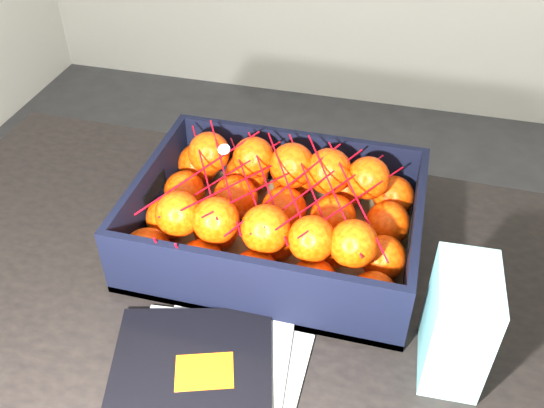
% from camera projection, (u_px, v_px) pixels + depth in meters
% --- Properties ---
extents(table, '(1.22, 0.83, 0.75)m').
position_uv_depth(table, '(236.00, 343.00, 0.95)').
color(table, black).
rests_on(table, ground).
extents(magazine_stack, '(0.28, 0.32, 0.02)m').
position_uv_depth(magazine_stack, '(199.00, 401.00, 0.75)').
color(magazine_stack, silver).
rests_on(magazine_stack, table).
extents(produce_crate, '(0.44, 0.33, 0.12)m').
position_uv_depth(produce_crate, '(277.00, 228.00, 0.96)').
color(produce_crate, olive).
rests_on(produce_crate, table).
extents(clementine_heap, '(0.42, 0.31, 0.13)m').
position_uv_depth(clementine_heap, '(275.00, 212.00, 0.94)').
color(clementine_heap, '#FF3C05').
rests_on(clementine_heap, produce_crate).
extents(mesh_net, '(0.36, 0.29, 0.10)m').
position_uv_depth(mesh_net, '(272.00, 187.00, 0.90)').
color(mesh_net, red).
rests_on(mesh_net, clementine_heap).
extents(retail_carton, '(0.08, 0.11, 0.17)m').
position_uv_depth(retail_carton, '(458.00, 324.00, 0.75)').
color(retail_carton, silver).
rests_on(retail_carton, table).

